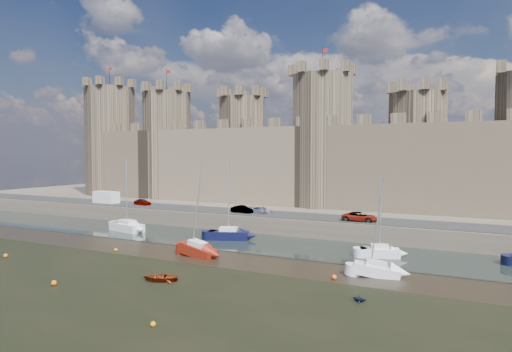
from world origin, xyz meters
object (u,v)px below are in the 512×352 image
object	(u,v)px
sailboat_0	(127,226)
sailboat_2	(380,251)
van	(106,197)
car_1	(242,209)
sailboat_4	(198,249)
car_0	(143,202)
sailboat_5	(377,269)
car_2	(262,210)
sailboat_1	(229,234)
car_3	(360,217)

from	to	relation	value
sailboat_0	sailboat_2	world-z (taller)	sailboat_0
van	sailboat_2	size ratio (longest dim) A/B	0.54
car_1	van	world-z (taller)	van
sailboat_4	car_1	bearing A→B (deg)	113.34
car_0	sailboat_5	size ratio (longest dim) A/B	0.37
car_2	sailboat_2	size ratio (longest dim) A/B	0.40
car_0	van	world-z (taller)	van
van	sailboat_1	size ratio (longest dim) A/B	0.47
sailboat_0	car_3	bearing A→B (deg)	28.74
van	sailboat_4	bearing A→B (deg)	-26.21
sailboat_0	sailboat_2	distance (m)	37.75
sailboat_4	car_0	bearing A→B (deg)	152.33
car_3	van	world-z (taller)	van
sailboat_1	sailboat_4	distance (m)	10.13
van	sailboat_4	world-z (taller)	sailboat_4
car_0	sailboat_2	distance (m)	45.80
car_0	car_3	bearing A→B (deg)	-83.37
car_0	car_1	distance (m)	21.13
car_3	sailboat_5	distance (m)	18.80
sailboat_1	car_3	bearing A→B (deg)	6.93
car_0	car_3	distance (m)	39.68
sailboat_1	sailboat_5	size ratio (longest dim) A/B	1.15
car_1	car_2	world-z (taller)	car_1
van	sailboat_2	bearing A→B (deg)	-7.75
sailboat_2	van	bearing A→B (deg)	149.91
car_0	van	size ratio (longest dim) A/B	0.70
car_1	sailboat_0	size ratio (longest dim) A/B	0.34
sailboat_0	sailboat_4	size ratio (longest dim) A/B	0.98
car_0	car_2	size ratio (longest dim) A/B	0.94
sailboat_0	sailboat_2	size ratio (longest dim) A/B	1.16
car_3	sailboat_1	size ratio (longest dim) A/B	0.44
sailboat_4	sailboat_2	bearing A→B (deg)	34.91
car_1	sailboat_4	world-z (taller)	sailboat_4
car_3	sailboat_0	distance (m)	34.49
van	sailboat_5	distance (m)	57.02
car_2	car_3	world-z (taller)	car_3
car_1	sailboat_2	bearing A→B (deg)	-106.16
sailboat_4	sailboat_5	bearing A→B (deg)	12.33
car_0	car_3	xyz separation A→B (m)	(39.65, -1.54, 0.07)
sailboat_1	car_1	bearing A→B (deg)	86.00
car_0	sailboat_5	xyz separation A→B (m)	(45.70, -19.17, -2.41)
car_2	sailboat_1	world-z (taller)	sailboat_1
car_2	sailboat_5	bearing A→B (deg)	-131.50
car_2	sailboat_5	world-z (taller)	sailboat_5
car_2	sailboat_0	bearing A→B (deg)	121.01
sailboat_1	sailboat_5	world-z (taller)	sailboat_1
sailboat_0	sailboat_4	bearing A→B (deg)	-12.39
sailboat_1	sailboat_2	world-z (taller)	sailboat_1
sailboat_5	car_0	bearing A→B (deg)	145.03
car_1	sailboat_5	xyz separation A→B (m)	(24.61, -17.90, -2.42)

